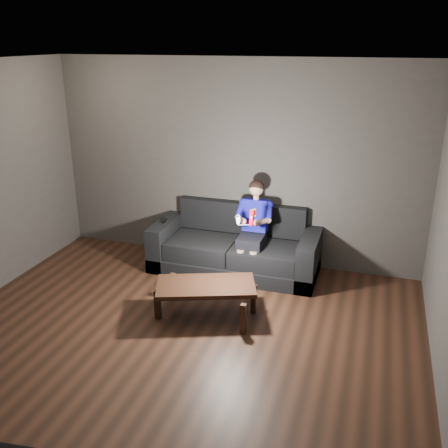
% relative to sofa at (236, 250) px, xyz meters
% --- Properties ---
extents(floor, '(5.00, 5.00, 0.00)m').
position_rel_sofa_xyz_m(floor, '(-0.13, -2.14, -0.27)').
color(floor, black).
rests_on(floor, ground).
extents(back_wall, '(5.00, 0.04, 2.70)m').
position_rel_sofa_xyz_m(back_wall, '(-0.13, 0.36, 1.08)').
color(back_wall, '#3D3935').
rests_on(back_wall, ground).
extents(ceiling, '(5.00, 5.00, 0.02)m').
position_rel_sofa_xyz_m(ceiling, '(-0.13, -2.14, 2.43)').
color(ceiling, silver).
rests_on(ceiling, back_wall).
extents(sofa, '(2.18, 0.94, 0.84)m').
position_rel_sofa_xyz_m(sofa, '(0.00, 0.00, 0.00)').
color(sofa, black).
rests_on(sofa, floor).
extents(child, '(0.47, 0.57, 1.15)m').
position_rel_sofa_xyz_m(child, '(0.25, -0.06, 0.45)').
color(child, black).
rests_on(child, sofa).
extents(wii_remote_red, '(0.05, 0.07, 0.18)m').
position_rel_sofa_xyz_m(wii_remote_red, '(0.34, -0.50, 0.66)').
color(wii_remote_red, red).
rests_on(wii_remote_red, child).
extents(nunchuk_white, '(0.07, 0.09, 0.14)m').
position_rel_sofa_xyz_m(nunchuk_white, '(0.17, -0.49, 0.62)').
color(nunchuk_white, white).
rests_on(nunchuk_white, child).
extents(wii_remote_black, '(0.06, 0.16, 0.03)m').
position_rel_sofa_xyz_m(wii_remote_black, '(-0.98, -0.08, 0.33)').
color(wii_remote_black, black).
rests_on(wii_remote_black, sofa).
extents(coffee_table, '(1.19, 0.87, 0.39)m').
position_rel_sofa_xyz_m(coffee_table, '(0.03, -1.26, 0.06)').
color(coffee_table, black).
rests_on(coffee_table, floor).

